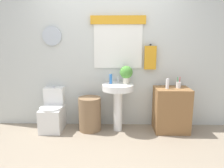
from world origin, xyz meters
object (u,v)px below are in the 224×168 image
at_px(laundry_hamper, 90,114).
at_px(pedestal_sink, 118,96).
at_px(soap_bottle, 111,79).
at_px(potted_plant, 126,73).
at_px(toilet, 53,113).
at_px(toothbrush_cup, 178,85).
at_px(lotion_bottle, 167,84).
at_px(wooden_cabinet, 171,110).

height_order(laundry_hamper, pedestal_sink, pedestal_sink).
xyz_separation_m(soap_bottle, potted_plant, (0.26, 0.01, 0.10)).
xyz_separation_m(toilet, potted_plant, (1.27, 0.03, 0.71)).
bearing_deg(toothbrush_cup, lotion_bottle, -163.25).
xyz_separation_m(soap_bottle, toothbrush_cup, (1.13, -0.03, -0.09)).
distance_m(wooden_cabinet, potted_plant, 0.99).
bearing_deg(wooden_cabinet, potted_plant, 175.55).
bearing_deg(toilet, potted_plant, 1.26).
height_order(toilet, toothbrush_cup, toothbrush_cup).
height_order(laundry_hamper, lotion_bottle, lotion_bottle).
distance_m(pedestal_sink, potted_plant, 0.41).
distance_m(laundry_hamper, potted_plant, 0.94).
bearing_deg(pedestal_sink, toilet, 178.37).
relative_size(laundry_hamper, potted_plant, 1.91).
xyz_separation_m(pedestal_sink, wooden_cabinet, (0.91, 0.00, -0.24)).
height_order(laundry_hamper, wooden_cabinet, wooden_cabinet).
bearing_deg(lotion_bottle, potted_plant, 171.53).
bearing_deg(potted_plant, lotion_bottle, -8.47).
xyz_separation_m(pedestal_sink, soap_bottle, (-0.12, 0.05, 0.28)).
relative_size(wooden_cabinet, toothbrush_cup, 4.06).
height_order(wooden_cabinet, soap_bottle, soap_bottle).
bearing_deg(soap_bottle, lotion_bottle, -5.52).
xyz_separation_m(toilet, pedestal_sink, (1.13, -0.03, 0.33)).
bearing_deg(pedestal_sink, toothbrush_cup, 1.14).
bearing_deg(pedestal_sink, laundry_hamper, 180.00).
bearing_deg(toothbrush_cup, laundry_hamper, -179.23).
height_order(pedestal_sink, wooden_cabinet, pedestal_sink).
bearing_deg(lotion_bottle, soap_bottle, 174.48).
relative_size(toilet, wooden_cabinet, 0.98).
bearing_deg(potted_plant, laundry_hamper, -174.48).
distance_m(lotion_bottle, toothbrush_cup, 0.21).
distance_m(soap_bottle, potted_plant, 0.28).
xyz_separation_m(wooden_cabinet, potted_plant, (-0.77, 0.06, 0.62)).
relative_size(wooden_cabinet, lotion_bottle, 4.54).
xyz_separation_m(toilet, lotion_bottle, (1.94, -0.07, 0.55)).
bearing_deg(toilet, soap_bottle, 1.02).
xyz_separation_m(lotion_bottle, toothbrush_cup, (0.20, 0.06, -0.03)).
bearing_deg(laundry_hamper, wooden_cabinet, 0.00).
distance_m(soap_bottle, toothbrush_cup, 1.13).
relative_size(laundry_hamper, lotion_bottle, 3.50).
bearing_deg(toilet, pedestal_sink, -1.63).
bearing_deg(pedestal_sink, potted_plant, 23.20).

